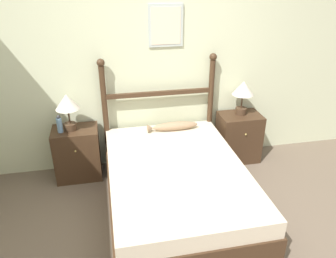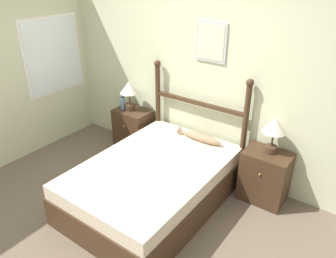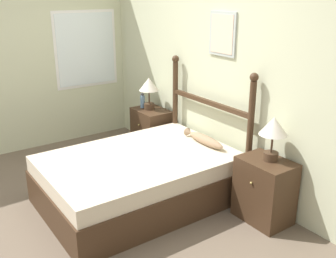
% 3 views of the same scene
% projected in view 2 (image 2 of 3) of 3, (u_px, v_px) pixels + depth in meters
% --- Properties ---
extents(ground_plane, '(16.00, 16.00, 0.00)m').
position_uv_depth(ground_plane, '(109.00, 232.00, 3.47)').
color(ground_plane, brown).
extents(wall_back, '(6.40, 0.08, 2.55)m').
position_uv_depth(wall_back, '(199.00, 75.00, 4.13)').
color(wall_back, beige).
rests_on(wall_back, ground_plane).
extents(bed, '(1.37, 1.97, 0.52)m').
position_uv_depth(bed, '(153.00, 184.00, 3.79)').
color(bed, '#3D2819').
rests_on(bed, ground_plane).
extents(headboard, '(1.39, 0.09, 1.40)m').
position_uv_depth(headboard, '(198.00, 116.00, 4.24)').
color(headboard, '#3D2819').
rests_on(headboard, ground_plane).
extents(nightstand_left, '(0.52, 0.40, 0.63)m').
position_uv_depth(nightstand_left, '(134.00, 130.00, 4.88)').
color(nightstand_left, '#3D2819').
rests_on(nightstand_left, ground_plane).
extents(nightstand_right, '(0.52, 0.40, 0.63)m').
position_uv_depth(nightstand_right, '(265.00, 176.00, 3.82)').
color(nightstand_right, '#3D2819').
rests_on(nightstand_right, ground_plane).
extents(table_lamp_left, '(0.26, 0.26, 0.43)m').
position_uv_depth(table_lamp_left, '(129.00, 90.00, 4.61)').
color(table_lamp_left, '#422D1E').
rests_on(table_lamp_left, nightstand_left).
extents(table_lamp_right, '(0.26, 0.26, 0.43)m').
position_uv_depth(table_lamp_right, '(274.00, 128.00, 3.55)').
color(table_lamp_right, '#422D1E').
rests_on(table_lamp_right, nightstand_right).
extents(bottle, '(0.06, 0.06, 0.21)m').
position_uv_depth(bottle, '(123.00, 103.00, 4.74)').
color(bottle, '#668CB2').
rests_on(bottle, nightstand_left).
extents(fish_pillow, '(0.61, 0.11, 0.11)m').
position_uv_depth(fish_pillow, '(199.00, 137.00, 4.14)').
color(fish_pillow, '#997A5B').
rests_on(fish_pillow, bed).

